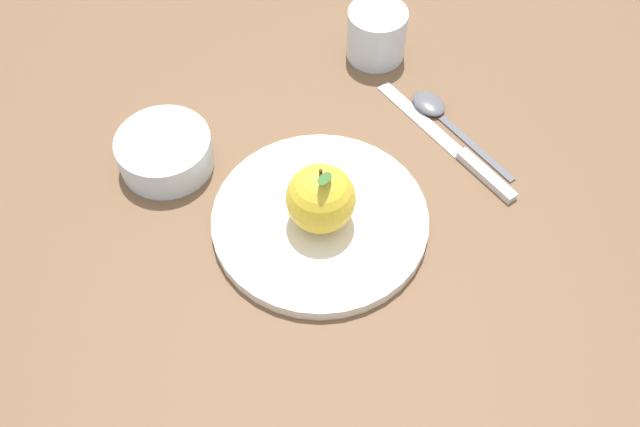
{
  "coord_description": "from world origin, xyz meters",
  "views": [
    {
      "loc": [
        0.44,
        -0.21,
        0.66
      ],
      "look_at": [
        0.02,
        -0.04,
        0.02
      ],
      "focal_mm": 39.85,
      "sensor_mm": 36.0,
      "label": 1
    }
  ],
  "objects": [
    {
      "name": "ground_plane",
      "position": [
        0.0,
        0.0,
        0.0
      ],
      "size": [
        2.4,
        2.4,
        0.0
      ],
      "primitive_type": "plane",
      "color": "brown"
    },
    {
      "name": "dinner_plate",
      "position": [
        0.02,
        -0.04,
        0.01
      ],
      "size": [
        0.24,
        0.24,
        0.01
      ],
      "color": "silver",
      "rests_on": "ground_plane"
    },
    {
      "name": "apple",
      "position": [
        0.02,
        -0.04,
        0.05
      ],
      "size": [
        0.08,
        0.08,
        0.09
      ],
      "color": "gold",
      "rests_on": "dinner_plate"
    },
    {
      "name": "side_bowl",
      "position": [
        -0.13,
        -0.17,
        0.03
      ],
      "size": [
        0.11,
        0.11,
        0.04
      ],
      "color": "silver",
      "rests_on": "ground_plane"
    },
    {
      "name": "cup",
      "position": [
        -0.21,
        0.14,
        0.04
      ],
      "size": [
        0.08,
        0.08,
        0.07
      ],
      "color": "silver",
      "rests_on": "ground_plane"
    },
    {
      "name": "knife",
      "position": [
        -0.02,
        0.16,
        0.0
      ],
      "size": [
        0.23,
        0.07,
        0.01
      ],
      "color": "silver",
      "rests_on": "ground_plane"
    },
    {
      "name": "spoon",
      "position": [
        -0.08,
        0.16,
        0.01
      ],
      "size": [
        0.17,
        0.06,
        0.01
      ],
      "color": "#59595E",
      "rests_on": "ground_plane"
    }
  ]
}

